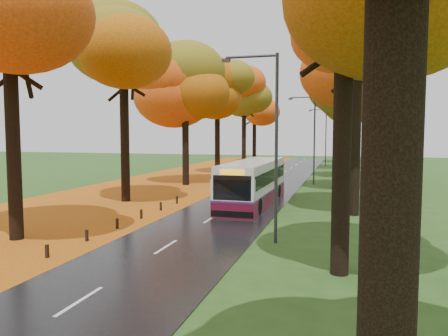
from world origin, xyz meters
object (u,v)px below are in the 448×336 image
at_px(streetlamp_far, 324,133).
at_px(bus, 253,182).
at_px(car_white, 256,170).
at_px(car_silver, 264,168).
at_px(streetlamp_mid, 312,133).
at_px(car_dark, 276,162).
at_px(streetlamp_near, 271,133).

bearing_deg(streetlamp_far, bus, -94.55).
relative_size(car_white, car_silver, 1.08).
xyz_separation_m(streetlamp_mid, streetlamp_far, (0.00, 22.00, 0.00)).
relative_size(streetlamp_far, car_white, 1.96).
bearing_deg(streetlamp_far, car_silver, -115.90).
xyz_separation_m(streetlamp_mid, car_silver, (-6.07, 9.50, -4.05)).
height_order(car_silver, car_dark, car_silver).
distance_m(streetlamp_mid, bus, 13.13).
distance_m(streetlamp_mid, car_dark, 21.32).
height_order(bus, car_silver, bus).
relative_size(streetlamp_near, streetlamp_far, 1.00).
xyz_separation_m(streetlamp_near, streetlamp_mid, (0.00, 22.00, 0.00)).
xyz_separation_m(car_white, car_dark, (-0.20, 14.92, -0.11)).
bearing_deg(car_silver, bus, -70.43).
xyz_separation_m(streetlamp_mid, car_white, (-6.09, 5.03, -3.98)).
relative_size(car_silver, car_dark, 0.94).
height_order(streetlamp_near, car_dark, streetlamp_near).
bearing_deg(car_dark, streetlamp_far, 0.10).
bearing_deg(car_dark, streetlamp_near, -99.37).
xyz_separation_m(streetlamp_mid, car_dark, (-6.29, 19.96, -4.09)).
bearing_deg(bus, streetlamp_mid, 78.29).
bearing_deg(car_white, car_silver, 95.81).
bearing_deg(car_silver, car_dark, 102.15).
xyz_separation_m(streetlamp_mid, bus, (-2.74, -12.44, -3.20)).
relative_size(streetlamp_near, bus, 0.75).
height_order(car_white, car_dark, car_white).
relative_size(streetlamp_mid, car_white, 1.96).
height_order(streetlamp_mid, car_silver, streetlamp_mid).
relative_size(streetlamp_near, car_white, 1.96).
height_order(streetlamp_near, streetlamp_mid, same).
bearing_deg(car_dark, streetlamp_mid, -90.39).
bearing_deg(streetlamp_mid, streetlamp_near, -90.00).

